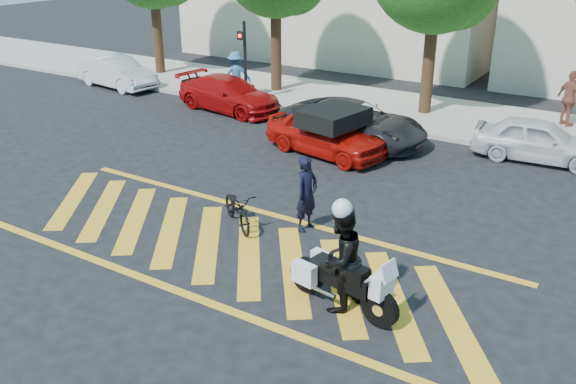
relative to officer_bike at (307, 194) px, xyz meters
The scene contains 15 objects.
ground 2.12m from the officer_bike, 119.12° to the right, with size 90.00×90.00×0.00m, color black.
sidewalk 10.39m from the officer_bike, 95.18° to the left, with size 60.00×5.00×0.15m, color #9E998E.
crosswalk 2.13m from the officer_bike, 120.12° to the right, with size 12.33×4.00×0.01m.
signal_pole 11.01m from the officer_bike, 132.70° to the left, with size 0.28×0.43×3.20m.
officer_bike is the anchor object (origin of this frame).
bicycle 1.66m from the officer_bike, 154.04° to the right, with size 0.59×1.68×0.88m, color black.
police_motorcycle 3.23m from the officer_bike, 48.99° to the right, with size 2.35×0.91×1.04m.
officer_moto 3.21m from the officer_bike, 49.28° to the right, with size 0.97×0.75×1.99m, color black.
red_convertible 5.14m from the officer_bike, 113.56° to the left, with size 1.59×3.94×1.34m, color #A60D07.
parked_far_left 15.76m from the officer_bike, 151.50° to the left, with size 1.41×4.05×1.33m, color silver.
parked_left 10.33m from the officer_bike, 136.52° to the left, with size 1.78×4.37×1.27m, color #930909.
parked_mid_left 6.39m from the officer_bike, 106.70° to the left, with size 2.23×4.83×1.34m, color black.
parked_mid_right 8.32m from the officer_bike, 64.64° to the left, with size 1.51×3.75×1.28m, color silver.
pedestrian_left 11.57m from the officer_bike, 134.02° to the left, with size 1.18×0.68×1.83m, color teal.
pedestrian_right 11.86m from the officer_bike, 71.38° to the left, with size 1.11×0.46×1.89m, color brown.
Camera 1 is at (7.18, -9.24, 6.36)m, focal length 38.00 mm.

